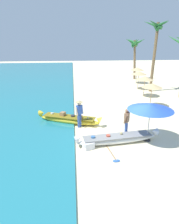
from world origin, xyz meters
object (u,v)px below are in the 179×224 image
Objects in this scene: person_vendor_hatted at (79,112)px; cooler_box at (89,145)px; palm_tree_leaning_seaward at (156,36)px; palm_tree_mid_cluster at (135,45)px; person_tourist_customer at (127,121)px; patio_umbrella_large at (151,107)px; boat_yellow_midground at (69,119)px; paddle at (112,154)px; boat_white_foreground at (117,139)px.

person_vendor_hatted is 2.86m from cooler_box.
palm_tree_leaning_seaward is 6.70m from palm_tree_mid_cluster.
cooler_box is at bearing -82.48° from person_vendor_hatted.
person_tourist_customer is 2.66m from cooler_box.
person_vendor_hatted is 2.97m from person_tourist_customer.
cooler_box is (-7.35, -11.26, -5.27)m from palm_tree_leaning_seaward.
cooler_box is at bearing -169.28° from patio_umbrella_large.
boat_yellow_midground is 2.57× the size of person_tourist_customer.
boat_yellow_midground is 7.98× the size of cooler_box.
boat_yellow_midground is 17.13m from palm_tree_mid_cluster.
boat_yellow_midground is 12.59m from palm_tree_leaning_seaward.
person_tourist_customer is at bearing -106.83° from palm_tree_mid_cluster.
palm_tree_leaning_seaward is at bearing -89.13° from palm_tree_mid_cluster.
cooler_box is at bearing -150.57° from person_tourist_customer.
palm_tree_leaning_seaward reaches higher than person_vendor_hatted.
palm_tree_leaning_seaward reaches higher than boat_yellow_midground.
cooler_box is (-7.25, -17.86, -4.12)m from palm_tree_mid_cluster.
person_tourist_customer is (3.23, -2.14, 0.67)m from boat_yellow_midground.
palm_tree_leaning_seaward is 14.44m from cooler_box.
person_vendor_hatted is at bearing -46.48° from boat_yellow_midground.
palm_tree_mid_cluster is at bearing 71.59° from paddle.
person_tourist_customer is 0.24× the size of palm_tree_leaning_seaward.
boat_white_foreground is 8.80× the size of cooler_box.
palm_tree_mid_cluster is at bearing 60.28° from boat_yellow_midground.
palm_tree_leaning_seaward is 14.50m from paddle.
boat_white_foreground is 18.71m from palm_tree_mid_cluster.
boat_white_foreground is 3.88m from boat_yellow_midground.
palm_tree_leaning_seaward reaches higher than cooler_box.
person_tourist_customer is 0.31× the size of palm_tree_mid_cluster.
patio_umbrella_large is (1.03, -0.64, 1.00)m from person_tourist_customer.
cooler_box reaches higher than paddle.
person_tourist_customer reaches higher than boat_yellow_midground.
person_vendor_hatted reaches higher than person_tourist_customer.
boat_white_foreground is 2.64× the size of person_vendor_hatted.
palm_tree_mid_cluster is 19.71m from cooler_box.
person_vendor_hatted reaches higher than boat_yellow_midground.
patio_umbrella_large is (4.27, -2.78, 1.67)m from boat_yellow_midground.
palm_tree_leaning_seaward is (5.12, 10.01, 4.52)m from person_tourist_customer.
boat_yellow_midground is at bearing 146.90° from patio_umbrella_large.
boat_white_foreground is at bearing -108.09° from palm_tree_mid_cluster.
person_tourist_customer is 17.67m from palm_tree_mid_cluster.
palm_tree_mid_cluster reaches higher than person_vendor_hatted.
palm_tree_leaning_seaward is at bearing 68.98° from patio_umbrella_large.
cooler_box is (1.01, -3.40, -0.09)m from boat_yellow_midground.
person_tourist_customer is at bearing -33.56° from boat_yellow_midground.
palm_tree_leaning_seaward is (8.36, 7.86, 5.18)m from boat_yellow_midground.
palm_tree_mid_cluster is at bearing 71.91° from boat_white_foreground.
person_vendor_hatted reaches higher than boat_white_foreground.
person_vendor_hatted is at bearing 75.08° from cooler_box.
person_vendor_hatted is 0.74× the size of patio_umbrella_large.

